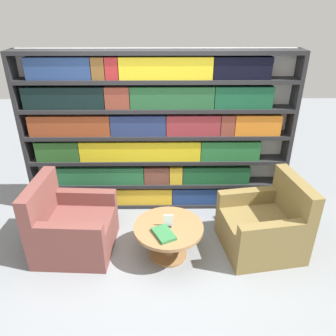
# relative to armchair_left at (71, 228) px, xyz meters

# --- Properties ---
(ground_plane) EXTENTS (14.00, 14.00, 0.00)m
(ground_plane) POSITION_rel_armchair_left_xyz_m (1.00, -0.29, -0.30)
(ground_plane) COLOR gray
(bookshelf) EXTENTS (3.52, 0.30, 2.14)m
(bookshelf) POSITION_rel_armchair_left_xyz_m (0.97, 0.98, 0.77)
(bookshelf) COLOR silver
(bookshelf) RESTS_ON ground_plane
(armchair_left) EXTENTS (0.90, 0.86, 0.89)m
(armchair_left) POSITION_rel_armchair_left_xyz_m (0.00, 0.00, 0.00)
(armchair_left) COLOR brown
(armchair_left) RESTS_ON ground_plane
(armchair_right) EXTENTS (0.97, 0.94, 0.89)m
(armchair_right) POSITION_rel_armchair_left_xyz_m (2.26, 0.00, 0.00)
(armchair_right) COLOR olive
(armchair_right) RESTS_ON ground_plane
(coffee_table) EXTENTS (0.78, 0.78, 0.42)m
(coffee_table) POSITION_rel_armchair_left_xyz_m (1.13, -0.13, 0.00)
(coffee_table) COLOR olive
(coffee_table) RESTS_ON ground_plane
(table_sign) EXTENTS (0.11, 0.06, 0.15)m
(table_sign) POSITION_rel_armchair_left_xyz_m (1.13, -0.13, 0.18)
(table_sign) COLOR black
(table_sign) RESTS_ON coffee_table
(stray_book) EXTENTS (0.28, 0.33, 0.03)m
(stray_book) POSITION_rel_armchair_left_xyz_m (1.08, -0.29, 0.13)
(stray_book) COLOR #2D703D
(stray_book) RESTS_ON coffee_table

